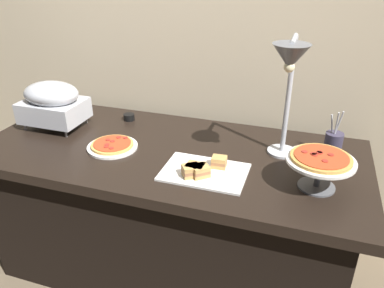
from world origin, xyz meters
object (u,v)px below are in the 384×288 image
(pizza_plate_front, at_px, (112,146))
(utensil_holder, at_px, (333,143))
(sandwich_platter, at_px, (203,170))
(pizza_plate_center, at_px, (320,162))
(heat_lamp, at_px, (289,71))
(sauce_cup_near, at_px, (129,117))
(chafing_dish, at_px, (53,102))

(pizza_plate_front, xyz_separation_m, utensil_holder, (1.04, 0.28, 0.05))
(utensil_holder, bearing_deg, sandwich_platter, -145.05)
(pizza_plate_front, xyz_separation_m, sandwich_platter, (0.50, -0.10, 0.01))
(pizza_plate_center, relative_size, utensil_holder, 1.19)
(heat_lamp, height_order, sauce_cup_near, heat_lamp)
(pizza_plate_front, relative_size, pizza_plate_center, 0.90)
(pizza_plate_front, distance_m, utensil_holder, 1.07)
(sauce_cup_near, relative_size, utensil_holder, 0.27)
(utensil_holder, bearing_deg, sauce_cup_near, 176.50)
(heat_lamp, xyz_separation_m, pizza_plate_center, (0.17, -0.12, -0.33))
(sandwich_platter, xyz_separation_m, sauce_cup_near, (-0.58, 0.44, 0.00))
(chafing_dish, relative_size, heat_lamp, 0.57)
(chafing_dish, relative_size, pizza_plate_center, 1.18)
(chafing_dish, distance_m, sandwich_platter, 0.96)
(pizza_plate_front, bearing_deg, sauce_cup_near, 103.23)
(chafing_dish, xyz_separation_m, sauce_cup_near, (0.34, 0.21, -0.13))
(sauce_cup_near, bearing_deg, chafing_dish, -148.79)
(heat_lamp, height_order, pizza_plate_front, heat_lamp)
(pizza_plate_center, bearing_deg, pizza_plate_front, 177.07)
(pizza_plate_center, xyz_separation_m, sandwich_platter, (-0.48, -0.05, -0.10))
(pizza_plate_center, bearing_deg, chafing_dish, 172.44)
(sandwich_platter, distance_m, sauce_cup_near, 0.73)
(heat_lamp, height_order, utensil_holder, heat_lamp)
(pizza_plate_front, bearing_deg, chafing_dish, 162.27)
(chafing_dish, height_order, sauce_cup_near, chafing_dish)
(heat_lamp, bearing_deg, sauce_cup_near, 162.96)
(utensil_holder, bearing_deg, chafing_dish, -174.51)
(utensil_holder, bearing_deg, pizza_plate_center, -100.35)
(pizza_plate_center, height_order, utensil_holder, utensil_holder)
(sandwich_platter, relative_size, utensil_holder, 1.60)
(chafing_dish, xyz_separation_m, sandwich_platter, (0.92, -0.24, -0.13))
(pizza_plate_front, relative_size, sandwich_platter, 0.67)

